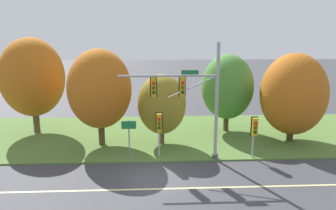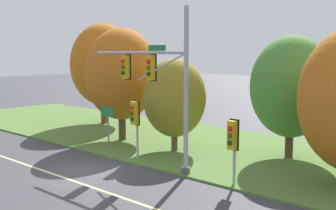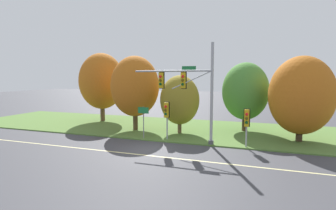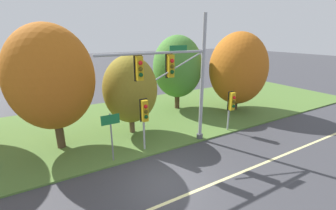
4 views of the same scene
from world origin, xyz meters
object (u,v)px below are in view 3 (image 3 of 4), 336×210
at_px(tree_tall_centre, 301,95).
at_px(tree_mid_verge, 245,91).
at_px(tree_nearest_road, 102,81).
at_px(pedestrian_signal_near_kerb, 166,112).
at_px(pedestrian_signal_further_along, 247,120).
at_px(route_sign_post, 143,117).
at_px(tree_behind_signpost, 180,100).
at_px(traffic_signal_mast, 190,88).
at_px(tree_left_of_mast, 135,86).

bearing_deg(tree_tall_centre, tree_mid_verge, 146.83).
xyz_separation_m(tree_nearest_road, tree_mid_verge, (16.07, -0.41, -0.86)).
bearing_deg(pedestrian_signal_near_kerb, tree_tall_centre, 16.30).
distance_m(pedestrian_signal_near_kerb, tree_nearest_road, 12.23).
relative_size(pedestrian_signal_further_along, route_sign_post, 1.06).
bearing_deg(tree_tall_centre, route_sign_post, -165.49).
relative_size(tree_behind_signpost, tree_mid_verge, 0.81).
bearing_deg(tree_behind_signpost, traffic_signal_mast, -60.35).
distance_m(tree_mid_verge, tree_tall_centre, 5.25).
bearing_deg(pedestrian_signal_near_kerb, route_sign_post, -175.14).
bearing_deg(pedestrian_signal_further_along, tree_nearest_road, 158.11).
relative_size(traffic_signal_mast, tree_mid_verge, 1.18).
distance_m(traffic_signal_mast, tree_nearest_road, 13.95).
xyz_separation_m(pedestrian_signal_further_along, tree_tall_centre, (3.93, 3.36, 1.66)).
xyz_separation_m(route_sign_post, tree_left_of_mast, (-2.28, 3.06, 2.41)).
relative_size(pedestrian_signal_further_along, tree_left_of_mast, 0.40).
height_order(tree_behind_signpost, tree_mid_verge, tree_mid_verge).
bearing_deg(tree_left_of_mast, tree_tall_centre, 0.41).
bearing_deg(pedestrian_signal_further_along, tree_tall_centre, 40.52).
bearing_deg(pedestrian_signal_further_along, tree_behind_signpost, 152.01).
xyz_separation_m(tree_mid_verge, tree_tall_centre, (4.40, -2.87, -0.11)).
distance_m(route_sign_post, tree_nearest_road, 10.83).
height_order(traffic_signal_mast, tree_tall_centre, traffic_signal_mast).
bearing_deg(tree_nearest_road, pedestrian_signal_further_along, -21.89).
distance_m(traffic_signal_mast, route_sign_post, 4.77).
xyz_separation_m(pedestrian_signal_near_kerb, tree_tall_centre, (10.25, 3.00, 1.42)).
bearing_deg(pedestrian_signal_near_kerb, tree_behind_signpost, 84.59).
xyz_separation_m(traffic_signal_mast, tree_tall_centre, (8.18, 3.31, -0.64)).
bearing_deg(tree_nearest_road, route_sign_post, -38.08).
distance_m(traffic_signal_mast, tree_tall_centre, 8.85).
xyz_separation_m(tree_left_of_mast, tree_tall_centre, (14.51, 0.10, -0.55)).
xyz_separation_m(pedestrian_signal_further_along, route_sign_post, (-8.31, 0.19, -0.20)).
height_order(traffic_signal_mast, pedestrian_signal_further_along, traffic_signal_mast).
distance_m(tree_left_of_mast, tree_mid_verge, 10.56).
bearing_deg(pedestrian_signal_near_kerb, tree_mid_verge, 45.08).
distance_m(pedestrian_signal_further_along, tree_behind_signpost, 6.93).
distance_m(tree_behind_signpost, tree_tall_centre, 10.00).
bearing_deg(tree_mid_verge, traffic_signal_mast, -121.43).
bearing_deg(route_sign_post, tree_nearest_road, 141.92).
distance_m(route_sign_post, tree_mid_verge, 10.09).
relative_size(traffic_signal_mast, pedestrian_signal_further_along, 2.71).
bearing_deg(tree_behind_signpost, tree_left_of_mast, 179.45).
distance_m(pedestrian_signal_further_along, tree_left_of_mast, 11.29).
distance_m(route_sign_post, tree_tall_centre, 12.78).
xyz_separation_m(tree_nearest_road, tree_behind_signpost, (10.49, -3.43, -1.60)).
bearing_deg(tree_behind_signpost, pedestrian_signal_near_kerb, -95.41).
bearing_deg(tree_behind_signpost, tree_mid_verge, 28.40).
height_order(traffic_signal_mast, tree_left_of_mast, traffic_signal_mast).
bearing_deg(tree_left_of_mast, pedestrian_signal_near_kerb, -34.17).
bearing_deg(pedestrian_signal_near_kerb, traffic_signal_mast, -8.65).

